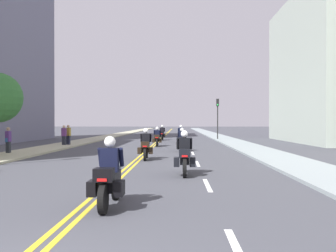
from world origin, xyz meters
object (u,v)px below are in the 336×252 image
at_px(motorcycle_2, 146,147).
at_px(motorcycle_6, 162,134).
at_px(motorcycle_3, 182,142).
at_px(motorcycle_4, 157,138).
at_px(motorcycle_5, 181,135).
at_px(motorcycle_1, 184,157).
at_px(traffic_light_far, 218,112).
at_px(pedestrian_0, 68,135).
at_px(pedestrian_2, 8,141).
at_px(pedestrian_1, 64,135).
at_px(motorcycle_0, 109,179).

distance_m(motorcycle_2, motorcycle_6, 21.67).
distance_m(motorcycle_3, motorcycle_4, 5.55).
relative_size(motorcycle_2, motorcycle_6, 0.99).
bearing_deg(motorcycle_5, motorcycle_1, -87.44).
relative_size(motorcycle_3, motorcycle_6, 0.95).
bearing_deg(traffic_light_far, motorcycle_4, -118.28).
xyz_separation_m(motorcycle_4, motorcycle_6, (-0.07, 10.72, 0.01)).
bearing_deg(pedestrian_0, traffic_light_far, -116.56).
bearing_deg(motorcycle_5, pedestrian_2, -123.52).
distance_m(motorcycle_2, pedestrian_0, 13.36).
relative_size(motorcycle_5, pedestrian_0, 1.26).
height_order(motorcycle_2, motorcycle_5, motorcycle_5).
relative_size(motorcycle_3, traffic_light_far, 0.46).
height_order(motorcycle_1, pedestrian_0, pedestrian_0).
distance_m(motorcycle_6, pedestrian_1, 13.24).
distance_m(motorcycle_0, motorcycle_1, 5.57).
xyz_separation_m(motorcycle_4, traffic_light_far, (5.98, 11.11, 2.46)).
distance_m(motorcycle_3, pedestrian_2, 10.74).
height_order(motorcycle_1, motorcycle_3, motorcycle_1).
distance_m(motorcycle_3, pedestrian_1, 10.62).
distance_m(motorcycle_1, motorcycle_2, 5.94).
xyz_separation_m(motorcycle_4, pedestrian_0, (-7.26, 0.24, 0.24)).
relative_size(motorcycle_0, pedestrian_1, 1.27).
bearing_deg(motorcycle_0, motorcycle_2, 91.19).
relative_size(motorcycle_0, motorcycle_1, 0.97).
xyz_separation_m(motorcycle_2, traffic_light_far, (5.94, 22.06, 2.45)).
height_order(motorcycle_0, pedestrian_1, pedestrian_1).
height_order(motorcycle_1, pedestrian_2, pedestrian_2).
height_order(motorcycle_1, motorcycle_5, motorcycle_5).
bearing_deg(traffic_light_far, motorcycle_1, -98.30).
distance_m(motorcycle_2, traffic_light_far, 22.98).
relative_size(motorcycle_1, traffic_light_far, 0.49).
distance_m(motorcycle_0, pedestrian_1, 22.91).
bearing_deg(pedestrian_0, motorcycle_3, 173.54).
bearing_deg(motorcycle_1, motorcycle_2, 108.92).
relative_size(motorcycle_5, pedestrian_2, 1.33).
bearing_deg(traffic_light_far, pedestrian_2, -126.53).
bearing_deg(pedestrian_2, motorcycle_3, 107.78).
bearing_deg(traffic_light_far, pedestrian_1, -139.74).
bearing_deg(motorcycle_4, pedestrian_2, -136.08).
bearing_deg(pedestrian_1, motorcycle_4, -165.60).
height_order(motorcycle_3, motorcycle_6, motorcycle_6).
height_order(motorcycle_4, pedestrian_0, pedestrian_0).
bearing_deg(motorcycle_3, motorcycle_0, -96.78).
distance_m(motorcycle_1, pedestrian_2, 13.25).
bearing_deg(motorcycle_2, motorcycle_4, 88.68).
bearing_deg(motorcycle_1, motorcycle_6, 94.47).
xyz_separation_m(motorcycle_6, traffic_light_far, (6.05, 0.39, 2.45)).
height_order(motorcycle_4, motorcycle_5, motorcycle_5).
bearing_deg(pedestrian_2, pedestrian_1, 175.01).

